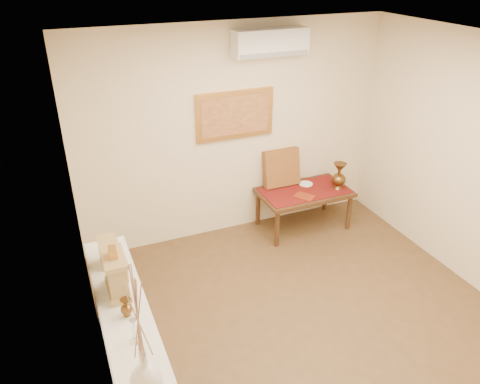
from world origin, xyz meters
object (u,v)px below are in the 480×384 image
low_table (304,195)px  wooden_chest (109,252)px  mantel_clock (116,274)px  brass_urn_tall (339,173)px  display_ledge (130,354)px  white_vase (140,336)px

low_table → wooden_chest: bearing=-154.6°
mantel_clock → brass_urn_tall: bearing=26.6°
mantel_clock → display_ledge: bearing=-90.2°
display_ledge → low_table: 3.27m
mantel_clock → low_table: (2.67, 1.68, -0.67)m
display_ledge → brass_urn_tall: bearing=29.5°
white_vase → wooden_chest: (0.01, 1.49, -0.39)m
white_vase → low_table: size_ratio=0.85×
white_vase → low_table: bearing=45.8°
brass_urn_tall → low_table: bearing=165.6°
display_ledge → mantel_clock: bearing=89.8°
brass_urn_tall → white_vase: bearing=-139.7°
wooden_chest → white_vase: bearing=-90.4°
white_vase → display_ledge: white_vase is taller
wooden_chest → display_ledge: bearing=-90.3°
mantel_clock → wooden_chest: 0.41m
wooden_chest → low_table: bearing=25.4°
display_ledge → mantel_clock: mantel_clock is taller
brass_urn_tall → mantel_clock: 3.51m
mantel_clock → wooden_chest: mantel_clock is taller
white_vase → brass_urn_tall: (3.12, 2.64, -0.71)m
white_vase → mantel_clock: 1.13m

